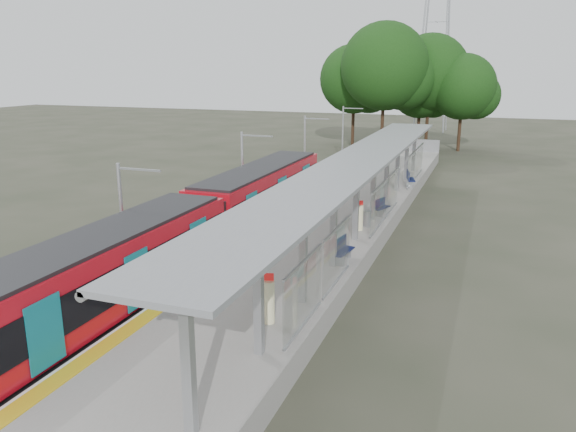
% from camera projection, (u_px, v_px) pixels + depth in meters
% --- Properties ---
extents(ground, '(200.00, 200.00, 0.00)m').
position_uv_depth(ground, '(166.00, 406.00, 15.70)').
color(ground, '#474438').
rests_on(ground, ground).
extents(trackbed, '(3.00, 70.00, 0.24)m').
position_uv_depth(trackbed, '(276.00, 215.00, 35.30)').
color(trackbed, '#59544C').
rests_on(trackbed, ground).
extents(platform, '(6.00, 50.00, 1.00)m').
position_uv_depth(platform, '(346.00, 216.00, 33.71)').
color(platform, gray).
rests_on(platform, ground).
extents(tactile_strip, '(0.60, 50.00, 0.02)m').
position_uv_depth(tactile_strip, '(306.00, 204.00, 34.42)').
color(tactile_strip, gold).
rests_on(tactile_strip, platform).
extents(end_fence, '(6.00, 0.10, 1.20)m').
position_uv_depth(end_fence, '(409.00, 145.00, 56.05)').
color(end_fence, '#9EA0A5').
rests_on(end_fence, platform).
extents(train, '(2.74, 27.60, 3.62)m').
position_uv_depth(train, '(202.00, 225.00, 26.14)').
color(train, black).
rests_on(train, ground).
extents(canopy, '(3.27, 38.00, 3.66)m').
position_uv_depth(canopy, '(359.00, 167.00, 28.76)').
color(canopy, '#9EA0A5').
rests_on(canopy, platform).
extents(tree_cluster, '(19.55, 13.73, 13.87)m').
position_uv_depth(tree_cluster, '(405.00, 76.00, 62.01)').
color(tree_cluster, '#382316').
rests_on(tree_cluster, ground).
extents(catenary_masts, '(2.08, 48.16, 5.40)m').
position_uv_depth(catenary_masts, '(244.00, 173.00, 34.24)').
color(catenary_masts, '#9EA0A5').
rests_on(catenary_masts, ground).
extents(bench_near, '(0.68, 1.58, 1.04)m').
position_uv_depth(bench_near, '(341.00, 249.00, 24.26)').
color(bench_near, '#0F184F').
rests_on(bench_near, platform).
extents(bench_mid, '(0.84, 1.39, 0.91)m').
position_uv_depth(bench_mid, '(380.00, 206.00, 31.96)').
color(bench_mid, '#0F184F').
rests_on(bench_mid, platform).
extents(bench_far, '(0.87, 1.63, 1.07)m').
position_uv_depth(bench_far, '(410.00, 178.00, 39.63)').
color(bench_far, '#0F184F').
rests_on(bench_far, platform).
extents(info_pillar_near, '(0.39, 0.39, 1.73)m').
position_uv_depth(info_pillar_near, '(269.00, 301.00, 18.37)').
color(info_pillar_near, beige).
rests_on(info_pillar_near, platform).
extents(info_pillar_far, '(0.35, 0.35, 1.57)m').
position_uv_depth(info_pillar_far, '(360.00, 217.00, 28.87)').
color(info_pillar_far, beige).
rests_on(info_pillar_far, platform).
extents(litter_bin, '(0.51, 0.51, 0.84)m').
position_uv_depth(litter_bin, '(367.00, 219.00, 29.58)').
color(litter_bin, '#9EA0A5').
rests_on(litter_bin, platform).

